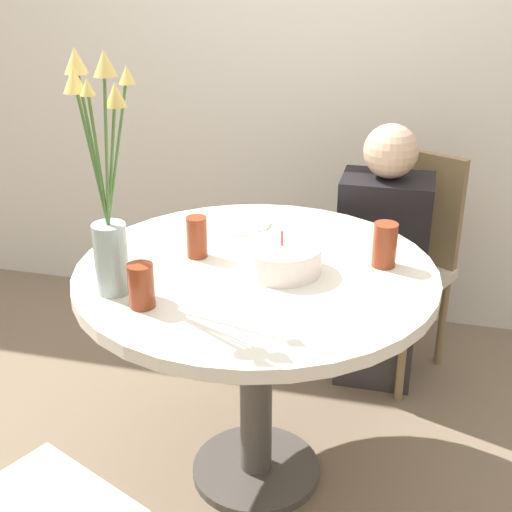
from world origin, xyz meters
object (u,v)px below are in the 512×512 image
Objects in this scene: side_plate at (241,223)px; drink_glass_1 at (141,286)px; flower_vase at (106,201)px; drink_glass_0 at (197,237)px; person_boy at (381,267)px; chair_left_flank at (402,251)px; birthday_cake at (282,259)px; drink_glass_2 at (385,245)px.

drink_glass_1 is (-0.10, -0.62, 0.06)m from side_plate.
drink_glass_0 is at bearing 65.12° from flower_vase.
person_boy reaches higher than drink_glass_1.
drink_glass_0 is 0.91m from person_boy.
chair_left_flank is 0.85× the size of person_boy.
drink_glass_0 is (-0.27, 0.04, 0.02)m from birthday_cake.
drink_glass_2 is at bearing -86.54° from person_boy.
birthday_cake is 1.81× the size of drink_glass_0.
chair_left_flank is at bearing 53.37° from drink_glass_0.
drink_glass_0 is at bearing -102.57° from side_plate.
chair_left_flank is 0.95m from birthday_cake.
birthday_cake reaches higher than drink_glass_1.
drink_glass_1 is at bearing -119.70° from person_boy.
person_boy is at bearing -90.00° from chair_left_flank.
chair_left_flank is at bearing 56.31° from flower_vase.
flower_vase is 5.27× the size of drink_glass_0.
drink_glass_1 is at bearing -136.58° from birthday_cake.
side_plate is 0.30m from drink_glass_0.
drink_glass_2 is (0.29, 0.11, 0.03)m from birthday_cake.
flower_vase reaches higher than birthday_cake.
flower_vase is at bearing 158.91° from drink_glass_1.
side_plate is (0.20, 0.59, -0.27)m from flower_vase.
drink_glass_0 is (-0.60, -0.80, 0.34)m from chair_left_flank.
drink_glass_2 reaches higher than chair_left_flank.
birthday_cake is 0.39m from side_plate.
flower_vase is at bearing -109.15° from side_plate.
drink_glass_0 is 1.05× the size of drink_glass_1.
birthday_cake is at bearing 43.42° from drink_glass_1.
chair_left_flank is 6.70× the size of drink_glass_2.
chair_left_flank is 3.88× the size of birthday_cake.
flower_vase is at bearing -98.28° from chair_left_flank.
drink_glass_1 is 0.91× the size of drink_glass_2.
drink_glass_2 is 0.68m from person_boy.
drink_glass_1 is at bearing -96.99° from drink_glass_0.
birthday_cake is (-0.32, -0.84, 0.31)m from chair_left_flank.
side_plate is at bearing 157.05° from drink_glass_2.
drink_glass_0 reaches higher than chair_left_flank.
chair_left_flank reaches higher than side_plate.
drink_glass_1 is (0.10, -0.04, -0.22)m from flower_vase.
chair_left_flank is at bearing 87.39° from drink_glass_2.
flower_vase is 0.64× the size of person_boy.
drink_glass_2 is (-0.03, -0.73, 0.34)m from chair_left_flank.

